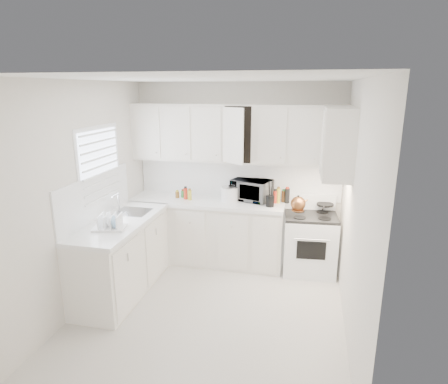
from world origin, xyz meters
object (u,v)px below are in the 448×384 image
(tea_kettle, at_px, (298,203))
(dish_rack, at_px, (109,221))
(rice_cooker, at_px, (230,193))
(stove, at_px, (310,236))
(microwave, at_px, (252,188))
(utensil_crock, at_px, (270,193))

(tea_kettle, distance_m, dish_rack, 2.39)
(tea_kettle, xyz_separation_m, rice_cooker, (-0.97, 0.22, 0.02))
(stove, distance_m, dish_rack, 2.68)
(microwave, relative_size, rice_cooker, 2.26)
(stove, relative_size, tea_kettle, 4.41)
(tea_kettle, xyz_separation_m, microwave, (-0.67, 0.34, 0.08))
(stove, relative_size, microwave, 1.99)
(utensil_crock, height_order, dish_rack, utensil_crock)
(rice_cooker, distance_m, dish_rack, 1.79)
(tea_kettle, xyz_separation_m, utensil_crock, (-0.38, 0.08, 0.08))
(rice_cooker, height_order, dish_rack, rice_cooker)
(microwave, height_order, dish_rack, microwave)
(rice_cooker, relative_size, dish_rack, 0.67)
(utensil_crock, bearing_deg, dish_rack, -143.22)
(rice_cooker, bearing_deg, utensil_crock, -13.95)
(dish_rack, bearing_deg, stove, 19.12)
(tea_kettle, distance_m, utensil_crock, 0.40)
(microwave, distance_m, rice_cooker, 0.33)
(utensil_crock, bearing_deg, stove, 8.08)
(stove, bearing_deg, tea_kettle, -143.06)
(microwave, height_order, rice_cooker, microwave)
(rice_cooker, relative_size, utensil_crock, 0.65)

